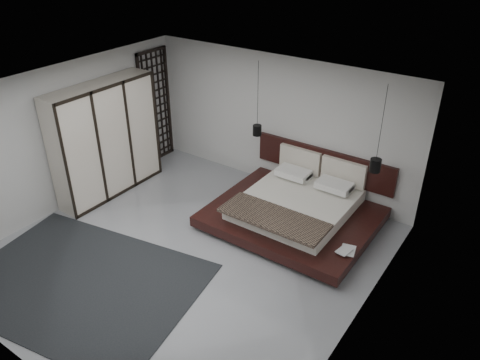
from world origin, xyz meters
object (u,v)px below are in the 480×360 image
Objects in this scene: bed at (296,208)px; pendant_left at (257,130)px; wardrobe at (106,140)px; rug at (80,282)px; pendant_right at (375,165)px; lattice_screen at (156,107)px.

bed is 1.73m from pendant_left.
pendant_left is at bearing 32.97° from wardrobe.
pendant_left reaches higher than wardrobe.
bed is at bearing 17.36° from wardrobe.
rug is (-1.97, -3.49, -0.29)m from bed.
pendant_right is 0.65× the size of wardrobe.
pendant_right is at bearing 21.66° from bed.
rug is (-0.76, -3.97, -1.42)m from pendant_left.
pendant_right is (1.21, 0.48, 1.06)m from bed.
lattice_screen is at bearing 179.27° from pendant_right.
wardrobe is 0.64× the size of rug.
pendant_right is at bearing -0.73° from lattice_screen.
wardrobe reaches higher than rug.
pendant_right is at bearing -0.00° from pendant_left.
lattice_screen is 1.09× the size of wardrobe.
lattice_screen is 2.82m from pendant_left.
pendant_right is 0.42× the size of rug.
pendant_right reaches higher than rug.
pendant_right reaches higher than bed.
wardrobe is at bearing -147.03° from pendant_left.
pendant_right is (2.43, -0.00, -0.06)m from pendant_left.
rug is at bearing -63.00° from lattice_screen.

